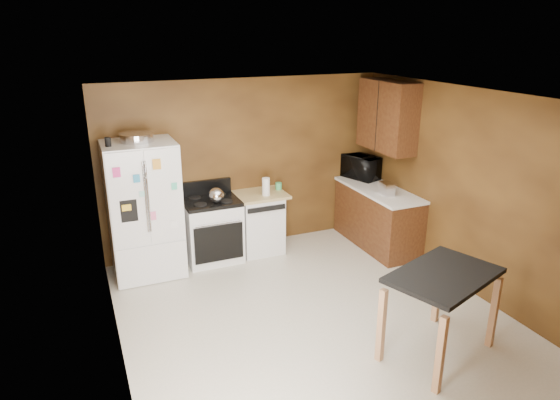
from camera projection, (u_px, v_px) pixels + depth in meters
floor at (313, 316)px, 5.75m from camera, size 4.50×4.50×0.00m
ceiling at (318, 97)px, 4.94m from camera, size 4.50×4.50×0.00m
wall_back at (246, 165)px, 7.30m from camera, size 4.20×0.00×4.20m
wall_front at (464, 324)px, 3.39m from camera, size 4.20×0.00×4.20m
wall_left at (110, 247)px, 4.57m from camera, size 0.00×4.50×4.50m
wall_right at (468, 192)px, 6.12m from camera, size 0.00×4.50×4.50m
roasting_pan at (137, 137)px, 6.24m from camera, size 0.42×0.42×0.11m
pen_cup at (108, 142)px, 5.98m from camera, size 0.07×0.07×0.11m
kettle at (216, 195)px, 6.74m from camera, size 0.21×0.21×0.21m
paper_towel at (266, 187)px, 7.07m from camera, size 0.13×0.13×0.25m
green_canister at (279, 186)px, 7.36m from camera, size 0.11×0.11×0.10m
toaster at (387, 189)px, 7.08m from camera, size 0.18×0.26×0.18m
microwave at (360, 168)px, 7.86m from camera, size 0.58×0.70×0.33m
refrigerator at (144, 210)px, 6.51m from camera, size 0.90×0.80×1.80m
gas_range at (212, 229)px, 7.04m from camera, size 0.76×0.68×1.10m
dishwasher at (259, 222)px, 7.33m from camera, size 0.78×0.63×0.89m
right_cabinets at (380, 187)px, 7.42m from camera, size 0.63×1.58×2.45m
island at (443, 287)px, 4.87m from camera, size 1.29×1.06×0.91m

